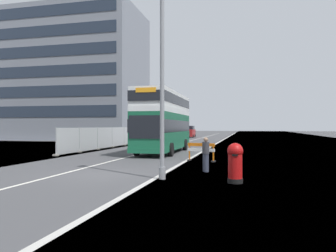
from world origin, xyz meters
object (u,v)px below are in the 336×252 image
(car_oncoming_near, at_px, (161,135))
(car_receding_mid, at_px, (169,134))
(double_decker_bus, at_px, (164,121))
(roadworks_barrier, at_px, (201,150))
(car_far_side, at_px, (190,132))
(red_pillar_postbox, at_px, (235,161))
(car_receding_far, at_px, (182,133))
(lamppost_foreground, at_px, (162,76))
(pedestrian_at_kerb, at_px, (206,155))

(car_oncoming_near, xyz_separation_m, car_receding_mid, (-0.39, 6.28, 0.00))
(double_decker_bus, distance_m, roadworks_barrier, 7.42)
(roadworks_barrier, distance_m, car_far_side, 43.43)
(red_pillar_postbox, distance_m, roadworks_barrier, 7.80)
(roadworks_barrier, relative_size, car_oncoming_near, 0.42)
(red_pillar_postbox, xyz_separation_m, car_far_side, (-10.50, 50.09, 0.22))
(car_oncoming_near, distance_m, car_receding_far, 14.05)
(car_far_side, bearing_deg, roadworks_barrier, -79.16)
(roadworks_barrier, xyz_separation_m, car_receding_mid, (-8.81, 28.09, 0.32))
(lamppost_foreground, height_order, red_pillar_postbox, lamppost_foreground)
(car_oncoming_near, height_order, car_receding_far, car_oncoming_near)
(roadworks_barrier, height_order, car_receding_mid, car_receding_mid)
(double_decker_bus, bearing_deg, car_oncoming_near, 105.87)
(red_pillar_postbox, height_order, pedestrian_at_kerb, pedestrian_at_kerb)
(roadworks_barrier, height_order, pedestrian_at_kerb, pedestrian_at_kerb)
(car_oncoming_near, xyz_separation_m, car_receding_far, (0.14, 14.04, -0.11))
(car_receding_far, relative_size, car_far_side, 1.15)
(lamppost_foreground, height_order, car_far_side, lamppost_foreground)
(red_pillar_postbox, bearing_deg, roadworks_barrier, 107.45)
(car_oncoming_near, bearing_deg, roadworks_barrier, -68.87)
(double_decker_bus, relative_size, car_oncoming_near, 2.50)
(car_receding_mid, bearing_deg, car_far_side, 87.44)
(double_decker_bus, height_order, car_receding_far, double_decker_bus)
(red_pillar_postbox, bearing_deg, pedestrian_at_kerb, 117.76)
(pedestrian_at_kerb, bearing_deg, double_decker_bus, 114.28)
(double_decker_bus, relative_size, lamppost_foreground, 1.20)
(red_pillar_postbox, bearing_deg, car_receding_far, 103.79)
(roadworks_barrier, bearing_deg, car_receding_far, 103.01)
(roadworks_barrier, xyz_separation_m, car_receding_far, (-8.29, 35.86, 0.21))
(roadworks_barrier, bearing_deg, car_receding_mid, 107.42)
(car_receding_mid, height_order, car_far_side, car_far_side)
(car_receding_far, bearing_deg, red_pillar_postbox, -76.21)
(roadworks_barrier, distance_m, car_receding_mid, 29.44)
(pedestrian_at_kerb, bearing_deg, car_oncoming_near, 109.35)
(lamppost_foreground, relative_size, car_far_side, 2.29)
(double_decker_bus, height_order, roadworks_barrier, double_decker_bus)
(car_oncoming_near, distance_m, car_receding_mid, 6.29)
(double_decker_bus, distance_m, pedestrian_at_kerb, 11.79)
(red_pillar_postbox, xyz_separation_m, pedestrian_at_kerb, (-1.48, 2.81, -0.01))
(lamppost_foreground, height_order, car_receding_far, lamppost_foreground)
(car_far_side, bearing_deg, pedestrian_at_kerb, -79.20)
(red_pillar_postbox, bearing_deg, car_far_side, 101.84)
(lamppost_foreground, relative_size, roadworks_barrier, 4.99)
(roadworks_barrier, xyz_separation_m, car_oncoming_near, (-8.43, 21.81, 0.32))
(lamppost_foreground, height_order, car_oncoming_near, lamppost_foreground)
(red_pillar_postbox, relative_size, pedestrian_at_kerb, 0.93)
(lamppost_foreground, distance_m, red_pillar_postbox, 4.52)
(double_decker_bus, relative_size, car_receding_mid, 2.37)
(lamppost_foreground, distance_m, pedestrian_at_kerb, 4.55)
(car_far_side, bearing_deg, double_decker_bus, -83.42)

